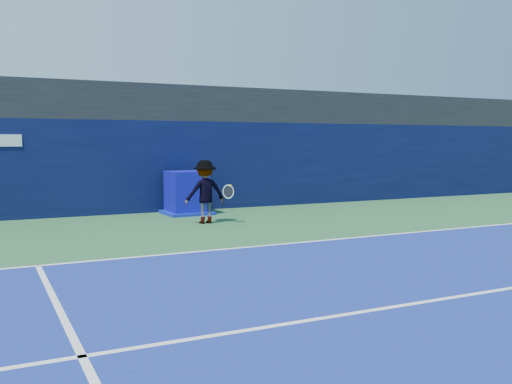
% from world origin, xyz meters
% --- Properties ---
extents(ground, '(80.00, 80.00, 0.00)m').
position_xyz_m(ground, '(0.00, 0.00, 0.00)').
color(ground, '#2A5E31').
rests_on(ground, ground).
extents(baseline, '(24.00, 0.10, 0.01)m').
position_xyz_m(baseline, '(0.00, 3.00, 0.01)').
color(baseline, white).
rests_on(baseline, ground).
extents(service_line, '(24.00, 0.10, 0.01)m').
position_xyz_m(service_line, '(0.00, -2.00, 0.01)').
color(service_line, white).
rests_on(service_line, ground).
extents(stadium_band, '(36.00, 3.00, 1.20)m').
position_xyz_m(stadium_band, '(0.00, 11.50, 3.60)').
color(stadium_band, black).
rests_on(stadium_band, back_wall_assembly).
extents(back_wall_assembly, '(36.00, 1.03, 3.00)m').
position_xyz_m(back_wall_assembly, '(-0.00, 10.50, 1.50)').
color(back_wall_assembly, '#090F35').
rests_on(back_wall_assembly, ground).
extents(equipment_cart, '(1.48, 1.48, 1.38)m').
position_xyz_m(equipment_cart, '(0.04, 9.19, 0.63)').
color(equipment_cart, '#0E0B9D').
rests_on(equipment_cart, ground).
extents(tennis_player, '(1.34, 0.73, 1.79)m').
position_xyz_m(tennis_player, '(-0.17, 6.95, 0.90)').
color(tennis_player, silver).
rests_on(tennis_player, ground).
extents(tennis_ball, '(0.06, 0.06, 0.06)m').
position_xyz_m(tennis_ball, '(0.12, 5.82, 1.14)').
color(tennis_ball, '#D0F21A').
rests_on(tennis_ball, ground).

